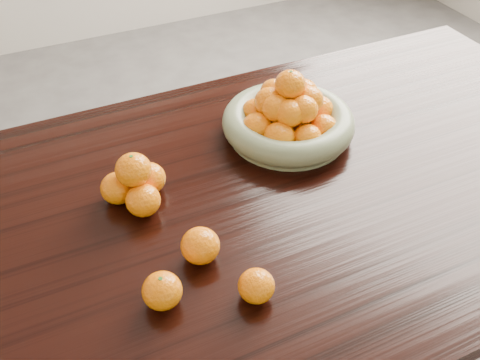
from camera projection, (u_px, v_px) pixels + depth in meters
name	position (u px, v px, depth m)	size (l,w,h in m)	color
dining_table	(247.00, 227.00, 1.24)	(2.00, 1.00, 0.75)	black
fruit_bowl	(288.00, 117.00, 1.33)	(0.33, 0.33, 0.18)	gray
orange_pyramid	(136.00, 184.00, 1.14)	(0.15, 0.14, 0.12)	orange
loose_orange_0	(162.00, 291.00, 0.95)	(0.07, 0.07, 0.07)	orange
loose_orange_1	(200.00, 246.00, 1.03)	(0.08, 0.08, 0.07)	orange
loose_orange_2	(256.00, 286.00, 0.96)	(0.07, 0.07, 0.06)	orange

